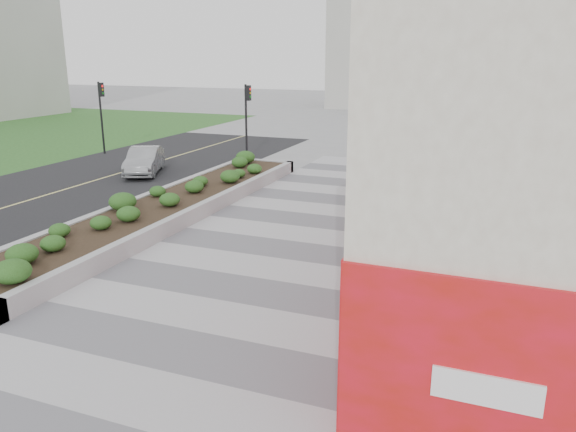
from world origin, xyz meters
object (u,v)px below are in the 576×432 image
Objects in this scene: skateboarder at (389,188)px; traffic_signal_far at (101,107)px; car_silver at (144,161)px; planter at (168,204)px; traffic_signal_near at (247,112)px.

traffic_signal_far is at bearing -176.96° from skateboarder.
car_silver is (5.71, -4.09, -2.10)m from traffic_signal_far.
planter is at bearing -72.83° from car_silver.
planter is 10.90m from traffic_signal_near.
traffic_signal_far is at bearing -176.89° from traffic_signal_near.
skateboarder is (9.01, -6.15, -2.07)m from traffic_signal_near.
car_silver is at bearing -35.63° from traffic_signal_far.
traffic_signal_near is 1.06× the size of car_silver.
traffic_signal_near reaches higher than car_silver.
traffic_signal_far reaches higher than skateboarder.
planter is 15.00m from traffic_signal_far.
traffic_signal_far is at bearing 120.09° from car_silver.
traffic_signal_far is 7.33m from car_silver.
car_silver is (-12.51, 1.56, -0.03)m from skateboarder.
skateboarder is at bearing -34.31° from traffic_signal_near.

